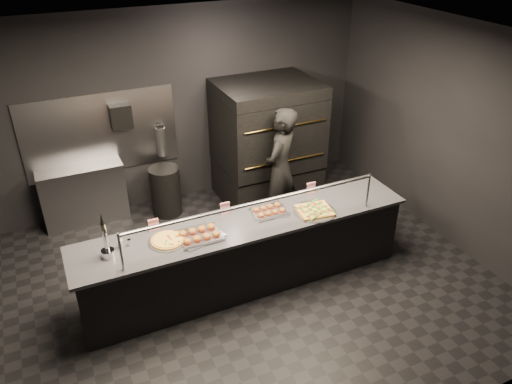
% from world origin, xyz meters
% --- Properties ---
extents(room, '(6.04, 6.00, 3.00)m').
position_xyz_m(room, '(-0.02, 0.05, 1.50)').
color(room, black).
rests_on(room, ground).
extents(service_counter, '(4.10, 0.78, 1.37)m').
position_xyz_m(service_counter, '(0.00, -0.00, 0.46)').
color(service_counter, black).
rests_on(service_counter, ground).
extents(pizza_oven, '(1.50, 1.23, 1.91)m').
position_xyz_m(pizza_oven, '(1.20, 1.90, 0.97)').
color(pizza_oven, black).
rests_on(pizza_oven, ground).
extents(prep_shelf, '(1.20, 0.35, 0.90)m').
position_xyz_m(prep_shelf, '(-1.60, 2.32, 0.45)').
color(prep_shelf, '#99999E').
rests_on(prep_shelf, ground).
extents(towel_dispenser, '(0.30, 0.20, 0.35)m').
position_xyz_m(towel_dispenser, '(-0.90, 2.39, 1.55)').
color(towel_dispenser, black).
rests_on(towel_dispenser, room).
extents(fire_extinguisher, '(0.14, 0.14, 0.51)m').
position_xyz_m(fire_extinguisher, '(-0.35, 2.40, 1.06)').
color(fire_extinguisher, '#B2B2B7').
rests_on(fire_extinguisher, room).
extents(beer_tap, '(0.14, 0.20, 0.55)m').
position_xyz_m(beer_tap, '(-1.60, -0.01, 1.08)').
color(beer_tap, silver).
rests_on(beer_tap, service_counter).
extents(round_pizza, '(0.43, 0.43, 0.03)m').
position_xyz_m(round_pizza, '(-0.95, -0.00, 0.94)').
color(round_pizza, silver).
rests_on(round_pizza, service_counter).
extents(slider_tray_a, '(0.57, 0.47, 0.08)m').
position_xyz_m(slider_tray_a, '(-0.60, -0.07, 0.95)').
color(slider_tray_a, silver).
rests_on(slider_tray_a, service_counter).
extents(slider_tray_b, '(0.47, 0.39, 0.07)m').
position_xyz_m(slider_tray_b, '(0.34, 0.07, 0.95)').
color(slider_tray_b, silver).
rests_on(slider_tray_b, service_counter).
extents(square_pizza, '(0.52, 0.52, 0.05)m').
position_xyz_m(square_pizza, '(0.85, -0.15, 0.94)').
color(square_pizza, silver).
rests_on(square_pizza, service_counter).
extents(condiment_jar, '(0.15, 0.06, 0.10)m').
position_xyz_m(condiment_jar, '(-1.42, 0.10, 0.97)').
color(condiment_jar, silver).
rests_on(condiment_jar, service_counter).
extents(tent_cards, '(2.20, 0.04, 0.15)m').
position_xyz_m(tent_cards, '(-0.04, 0.28, 1.00)').
color(tent_cards, white).
rests_on(tent_cards, service_counter).
extents(trash_bin, '(0.46, 0.46, 0.76)m').
position_xyz_m(trash_bin, '(-0.44, 2.06, 0.38)').
color(trash_bin, black).
rests_on(trash_bin, ground).
extents(worker, '(0.79, 0.76, 1.82)m').
position_xyz_m(worker, '(1.00, 1.06, 0.91)').
color(worker, black).
rests_on(worker, ground).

